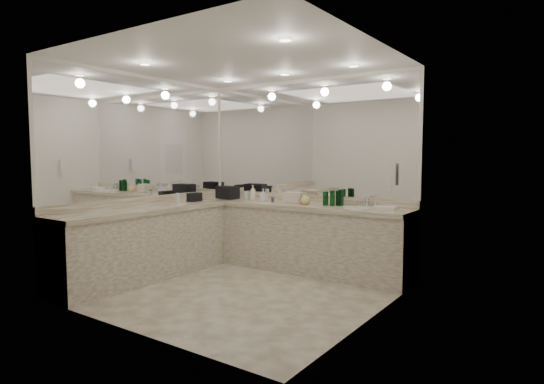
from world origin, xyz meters
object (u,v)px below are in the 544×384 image
Objects in this scene: wall_phone at (395,174)px; hand_towel at (386,208)px; sink at (360,208)px; soap_bottle_c at (306,198)px; cream_cosmetic_case at (293,198)px; soap_bottle_b at (263,195)px; black_toiletry_bag at (228,193)px; soap_bottle_a at (253,193)px.

wall_phone is 0.94× the size of hand_towel.
soap_bottle_c reaches higher than sink.
wall_phone reaches higher than cream_cosmetic_case.
soap_bottle_b is (-1.47, -0.00, 0.09)m from sink.
soap_bottle_b is at bearing -179.90° from sink.
cream_cosmetic_case is at bearing 160.99° from wall_phone.
black_toiletry_bag is 1.09m from cream_cosmetic_case.
wall_phone is (0.61, -0.50, 0.46)m from sink.
soap_bottle_c is (0.71, -0.03, -0.01)m from soap_bottle_b.
sink is 0.77m from soap_bottle_c.
black_toiletry_bag is 1.33m from soap_bottle_c.
sink is 1.01m from cream_cosmetic_case.
soap_bottle_a is 1.36× the size of soap_bottle_c.
soap_bottle_c is (0.25, -0.08, 0.01)m from cream_cosmetic_case.
soap_bottle_c is at bearing -2.18° from soap_bottle_b.
sink is 0.33m from hand_towel.
black_toiletry_bag is 1.30× the size of cream_cosmetic_case.
soap_bottle_b is (0.20, -0.02, -0.02)m from soap_bottle_a.
black_toiletry_bag is (-2.09, -0.06, 0.10)m from sink.
soap_bottle_c is (-1.37, 0.47, -0.37)m from wall_phone.
wall_phone is 0.72m from hand_towel.
soap_bottle_c is (0.91, -0.05, -0.03)m from soap_bottle_a.
soap_bottle_c reaches higher than cream_cosmetic_case.
hand_towel is 1.80m from soap_bottle_b.
black_toiletry_bag reaches higher than soap_bottle_b.
wall_phone is 1.09× the size of soap_bottle_a.
black_toiletry_bag is at bearing -178.81° from soap_bottle_c.
soap_bottle_a is (0.41, 0.08, 0.02)m from black_toiletry_bag.
black_toiletry_bag is 1.25× the size of hand_towel.
soap_bottle_a reaches higher than hand_towel.
wall_phone is at bearing -39.57° from sink.
sink is at bearing 2.23° from soap_bottle_c.
soap_bottle_a is at bearing 170.42° from cream_cosmetic_case.
black_toiletry_bag is at bearing -178.43° from sink.
sink is 2.00× the size of soap_bottle_a.
soap_bottle_b is at bearing 174.43° from cream_cosmetic_case.
hand_towel is (1.33, -0.05, -0.05)m from cream_cosmetic_case.
black_toiletry_bag is at bearing -174.91° from soap_bottle_b.
soap_bottle_b reaches higher than sink.
hand_towel reaches higher than sink.
black_toiletry_bag is 1.45× the size of soap_bottle_a.
soap_bottle_c is at bearing -178.19° from hand_towel.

